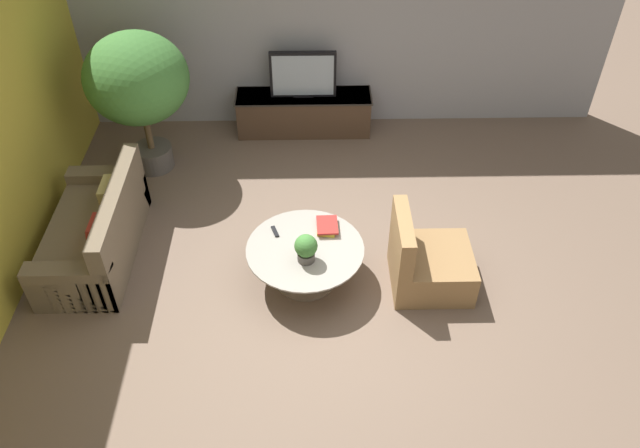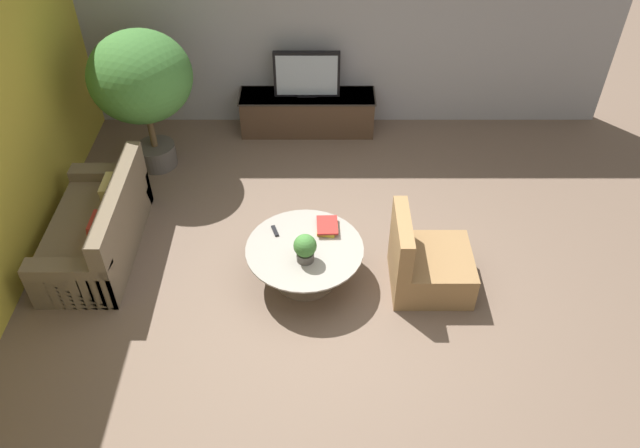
{
  "view_description": "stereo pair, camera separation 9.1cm",
  "coord_description": "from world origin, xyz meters",
  "px_view_note": "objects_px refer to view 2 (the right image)",
  "views": [
    {
      "loc": [
        -0.24,
        -4.35,
        4.77
      ],
      "look_at": [
        -0.15,
        0.37,
        0.55
      ],
      "focal_mm": 35.0,
      "sensor_mm": 36.0,
      "label": 1
    },
    {
      "loc": [
        -0.15,
        -4.35,
        4.77
      ],
      "look_at": [
        -0.15,
        0.37,
        0.55
      ],
      "focal_mm": 35.0,
      "sensor_mm": 36.0,
      "label": 2
    }
  ],
  "objects_px": {
    "television": "(307,75)",
    "armchair_wicker": "(426,265)",
    "media_console": "(307,112)",
    "potted_palm_tall": "(141,80)",
    "couch_by_wall": "(98,230)",
    "coffee_table": "(305,257)",
    "potted_plant_tabletop": "(305,248)"
  },
  "relations": [
    {
      "from": "television",
      "to": "armchair_wicker",
      "type": "bearing_deg",
      "value": -66.58
    },
    {
      "from": "media_console",
      "to": "potted_palm_tall",
      "type": "height_order",
      "value": "potted_palm_tall"
    },
    {
      "from": "media_console",
      "to": "armchair_wicker",
      "type": "distance_m",
      "value": 3.13
    },
    {
      "from": "couch_by_wall",
      "to": "television",
      "type": "bearing_deg",
      "value": 137.1
    },
    {
      "from": "media_console",
      "to": "coffee_table",
      "type": "xyz_separation_m",
      "value": [
        0.02,
        -2.8,
        0.03
      ]
    },
    {
      "from": "armchair_wicker",
      "to": "potted_plant_tabletop",
      "type": "xyz_separation_m",
      "value": [
        -1.22,
        -0.09,
        0.32
      ]
    },
    {
      "from": "coffee_table",
      "to": "potted_palm_tall",
      "type": "bearing_deg",
      "value": 133.77
    },
    {
      "from": "media_console",
      "to": "couch_by_wall",
      "type": "distance_m",
      "value": 3.24
    },
    {
      "from": "television",
      "to": "potted_plant_tabletop",
      "type": "height_order",
      "value": "television"
    },
    {
      "from": "potted_palm_tall",
      "to": "coffee_table",
      "type": "bearing_deg",
      "value": -46.23
    },
    {
      "from": "potted_plant_tabletop",
      "to": "couch_by_wall",
      "type": "bearing_deg",
      "value": 165.13
    },
    {
      "from": "television",
      "to": "coffee_table",
      "type": "relative_size",
      "value": 0.72
    },
    {
      "from": "media_console",
      "to": "potted_palm_tall",
      "type": "xyz_separation_m",
      "value": [
        -1.91,
        -0.79,
        0.92
      ]
    },
    {
      "from": "media_console",
      "to": "coffee_table",
      "type": "height_order",
      "value": "media_console"
    },
    {
      "from": "potted_palm_tall",
      "to": "potted_plant_tabletop",
      "type": "distance_m",
      "value": 2.97
    },
    {
      "from": "potted_plant_tabletop",
      "to": "television",
      "type": "bearing_deg",
      "value": 90.53
    },
    {
      "from": "media_console",
      "to": "television",
      "type": "height_order",
      "value": "television"
    },
    {
      "from": "potted_palm_tall",
      "to": "media_console",
      "type": "bearing_deg",
      "value": 22.56
    },
    {
      "from": "armchair_wicker",
      "to": "potted_plant_tabletop",
      "type": "height_order",
      "value": "armchair_wicker"
    },
    {
      "from": "armchair_wicker",
      "to": "media_console",
      "type": "bearing_deg",
      "value": 23.41
    },
    {
      "from": "coffee_table",
      "to": "potted_palm_tall",
      "type": "height_order",
      "value": "potted_palm_tall"
    },
    {
      "from": "media_console",
      "to": "television",
      "type": "bearing_deg",
      "value": -90.0
    },
    {
      "from": "television",
      "to": "potted_palm_tall",
      "type": "relative_size",
      "value": 0.48
    },
    {
      "from": "television",
      "to": "couch_by_wall",
      "type": "distance_m",
      "value": 3.29
    },
    {
      "from": "television",
      "to": "potted_plant_tabletop",
      "type": "distance_m",
      "value": 2.97
    },
    {
      "from": "media_console",
      "to": "armchair_wicker",
      "type": "bearing_deg",
      "value": -66.59
    },
    {
      "from": "television",
      "to": "armchair_wicker",
      "type": "xyz_separation_m",
      "value": [
        1.24,
        -2.87,
        -0.58
      ]
    },
    {
      "from": "television",
      "to": "coffee_table",
      "type": "height_order",
      "value": "television"
    },
    {
      "from": "coffee_table",
      "to": "couch_by_wall",
      "type": "xyz_separation_m",
      "value": [
        -2.22,
        0.43,
        -0.03
      ]
    },
    {
      "from": "couch_by_wall",
      "to": "potted_palm_tall",
      "type": "relative_size",
      "value": 0.98
    },
    {
      "from": "potted_palm_tall",
      "to": "potted_plant_tabletop",
      "type": "height_order",
      "value": "potted_palm_tall"
    },
    {
      "from": "couch_by_wall",
      "to": "potted_palm_tall",
      "type": "bearing_deg",
      "value": 169.38
    }
  ]
}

